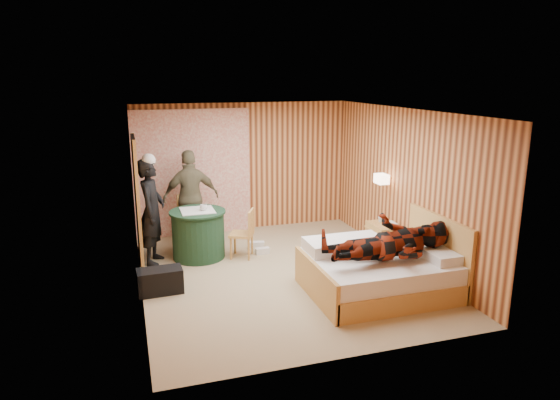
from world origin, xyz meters
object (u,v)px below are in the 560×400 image
object	(u,v)px
round_table	(198,234)
duffel_bag	(160,281)
wall_lamp	(382,179)
woman_standing	(152,212)
bed	(379,271)
chair_near	(246,230)
man_at_table	(191,197)
man_on_bed	(391,232)
chair_far	(191,215)
nightstand	(384,240)

from	to	relation	value
round_table	duffel_bag	world-z (taller)	round_table
wall_lamp	woman_standing	bearing A→B (deg)	170.27
bed	chair_near	world-z (taller)	bed
wall_lamp	chair_near	world-z (taller)	wall_lamp
bed	man_at_table	distance (m)	3.73
bed	man_on_bed	bearing A→B (deg)	-84.20
wall_lamp	woman_standing	distance (m)	3.85
woman_standing	wall_lamp	bearing A→B (deg)	-82.88
chair_far	chair_near	world-z (taller)	chair_far
nightstand	round_table	world-z (taller)	round_table
nightstand	round_table	distance (m)	3.13
wall_lamp	woman_standing	xyz separation A→B (m)	(-3.77, 0.65, -0.44)
duffel_bag	man_on_bed	bearing A→B (deg)	-22.66
chair_far	wall_lamp	bearing A→B (deg)	-40.02
bed	duffel_bag	size ratio (longest dim) A/B	3.16
bed	man_at_table	world-z (taller)	man_at_table
chair_near	woman_standing	bearing A→B (deg)	-73.30
bed	round_table	world-z (taller)	bed
chair_far	duffel_bag	world-z (taller)	chair_far
wall_lamp	chair_far	world-z (taller)	wall_lamp
duffel_bag	man_at_table	world-z (taller)	man_at_table
wall_lamp	duffel_bag	distance (m)	3.98
chair_far	man_at_table	bearing A→B (deg)	50.96
wall_lamp	chair_near	distance (m)	2.46
man_at_table	man_on_bed	size ratio (longest dim) A/B	0.97
nightstand	chair_near	distance (m)	2.34
man_at_table	duffel_bag	bearing A→B (deg)	66.12
round_table	woman_standing	size ratio (longest dim) A/B	0.54
woman_standing	man_at_table	size ratio (longest dim) A/B	1.00
bed	nightstand	distance (m)	1.46
man_on_bed	chair_near	bearing A→B (deg)	125.11
woman_standing	man_at_table	bearing A→B (deg)	-26.16
duffel_bag	chair_near	bearing A→B (deg)	32.22
wall_lamp	round_table	world-z (taller)	wall_lamp
round_table	chair_far	bearing A→B (deg)	91.74
bed	man_on_bed	world-z (taller)	man_on_bed
nightstand	chair_near	size ratio (longest dim) A/B	0.72
chair_near	duffel_bag	xyz separation A→B (m)	(-1.50, -1.03, -0.30)
man_at_table	wall_lamp	bearing A→B (deg)	150.61
duffel_bag	woman_standing	xyz separation A→B (m)	(0.00, 1.26, 0.69)
bed	nightstand	world-z (taller)	bed
bed	woman_standing	size ratio (longest dim) A/B	1.14
woman_standing	man_at_table	distance (m)	1.08
chair_near	man_on_bed	distance (m)	2.66
chair_far	chair_near	size ratio (longest dim) A/B	1.12
round_table	man_on_bed	size ratio (longest dim) A/B	0.53
man_on_bed	duffel_bag	bearing A→B (deg)	159.79
nightstand	woman_standing	size ratio (longest dim) A/B	0.34
chair_far	man_on_bed	xyz separation A→B (m)	(2.29, -3.10, 0.41)
bed	nightstand	size ratio (longest dim) A/B	3.31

